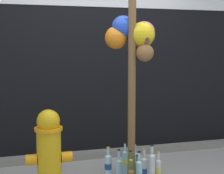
{
  "coord_description": "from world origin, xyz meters",
  "views": [
    {
      "loc": [
        -0.98,
        -2.93,
        1.39
      ],
      "look_at": [
        -0.08,
        0.34,
        1.0
      ],
      "focal_mm": 54.83,
      "sensor_mm": 36.0,
      "label": 1
    }
  ],
  "objects_px": {
    "memorial_post": "(133,17)",
    "bottle_10": "(144,168)",
    "bottle_4": "(139,174)",
    "bottle_3": "(137,173)",
    "bottle_6": "(152,167)",
    "bottle_2": "(119,167)",
    "bottle_7": "(135,162)",
    "bottle_1": "(125,161)",
    "bottle_9": "(158,170)",
    "bottle_0": "(108,163)",
    "fire_hydrant": "(49,151)",
    "bottle_8": "(130,174)"
  },
  "relations": [
    {
      "from": "memorial_post",
      "to": "bottle_8",
      "type": "bearing_deg",
      "value": -113.14
    },
    {
      "from": "bottle_2",
      "to": "bottle_6",
      "type": "bearing_deg",
      "value": -39.67
    },
    {
      "from": "bottle_4",
      "to": "bottle_7",
      "type": "distance_m",
      "value": 0.45
    },
    {
      "from": "bottle_3",
      "to": "fire_hydrant",
      "type": "bearing_deg",
      "value": 174.91
    },
    {
      "from": "fire_hydrant",
      "to": "bottle_9",
      "type": "xyz_separation_m",
      "value": [
        1.11,
        -0.04,
        -0.28
      ]
    },
    {
      "from": "fire_hydrant",
      "to": "bottle_9",
      "type": "relative_size",
      "value": 2.54
    },
    {
      "from": "bottle_1",
      "to": "bottle_7",
      "type": "distance_m",
      "value": 0.11
    },
    {
      "from": "bottle_1",
      "to": "bottle_6",
      "type": "distance_m",
      "value": 0.37
    },
    {
      "from": "fire_hydrant",
      "to": "bottle_10",
      "type": "bearing_deg",
      "value": 2.15
    },
    {
      "from": "bottle_6",
      "to": "bottle_9",
      "type": "relative_size",
      "value": 1.28
    },
    {
      "from": "fire_hydrant",
      "to": "bottle_0",
      "type": "height_order",
      "value": "fire_hydrant"
    },
    {
      "from": "bottle_0",
      "to": "bottle_10",
      "type": "height_order",
      "value": "bottle_10"
    },
    {
      "from": "memorial_post",
      "to": "bottle_0",
      "type": "relative_size",
      "value": 10.15
    },
    {
      "from": "bottle_3",
      "to": "bottle_8",
      "type": "xyz_separation_m",
      "value": [
        -0.09,
        -0.05,
        0.01
      ]
    },
    {
      "from": "bottle_2",
      "to": "bottle_4",
      "type": "xyz_separation_m",
      "value": [
        0.09,
        -0.37,
        0.05
      ]
    },
    {
      "from": "bottle_6",
      "to": "bottle_9",
      "type": "height_order",
      "value": "bottle_6"
    },
    {
      "from": "bottle_6",
      "to": "bottle_3",
      "type": "bearing_deg",
      "value": -179.17
    },
    {
      "from": "bottle_9",
      "to": "bottle_1",
      "type": "bearing_deg",
      "value": 132.95
    },
    {
      "from": "fire_hydrant",
      "to": "bottle_2",
      "type": "bearing_deg",
      "value": 11.93
    },
    {
      "from": "bottle_8",
      "to": "bottle_9",
      "type": "xyz_separation_m",
      "value": [
        0.33,
        0.09,
        -0.02
      ]
    },
    {
      "from": "bottle_0",
      "to": "bottle_2",
      "type": "relative_size",
      "value": 0.95
    },
    {
      "from": "fire_hydrant",
      "to": "bottle_0",
      "type": "bearing_deg",
      "value": 25.56
    },
    {
      "from": "fire_hydrant",
      "to": "bottle_3",
      "type": "distance_m",
      "value": 0.92
    },
    {
      "from": "bottle_1",
      "to": "bottle_8",
      "type": "bearing_deg",
      "value": -99.63
    },
    {
      "from": "memorial_post",
      "to": "bottle_1",
      "type": "bearing_deg",
      "value": 101.16
    },
    {
      "from": "bottle_0",
      "to": "bottle_1",
      "type": "distance_m",
      "value": 0.19
    },
    {
      "from": "bottle_3",
      "to": "bottle_10",
      "type": "bearing_deg",
      "value": 44.96
    },
    {
      "from": "bottle_2",
      "to": "bottle_6",
      "type": "relative_size",
      "value": 0.77
    },
    {
      "from": "bottle_0",
      "to": "bottle_10",
      "type": "relative_size",
      "value": 0.88
    },
    {
      "from": "bottle_0",
      "to": "bottle_3",
      "type": "xyz_separation_m",
      "value": [
        0.2,
        -0.4,
        0.02
      ]
    },
    {
      "from": "bottle_4",
      "to": "bottle_10",
      "type": "height_order",
      "value": "bottle_4"
    },
    {
      "from": "memorial_post",
      "to": "bottle_7",
      "type": "bearing_deg",
      "value": 60.45
    },
    {
      "from": "bottle_6",
      "to": "bottle_2",
      "type": "bearing_deg",
      "value": 140.33
    },
    {
      "from": "fire_hydrant",
      "to": "bottle_6",
      "type": "xyz_separation_m",
      "value": [
        1.03,
        -0.08,
        -0.24
      ]
    },
    {
      "from": "bottle_6",
      "to": "bottle_7",
      "type": "bearing_deg",
      "value": 104.43
    },
    {
      "from": "bottle_4",
      "to": "bottle_3",
      "type": "bearing_deg",
      "value": 76.85
    },
    {
      "from": "bottle_1",
      "to": "bottle_10",
      "type": "distance_m",
      "value": 0.26
    },
    {
      "from": "bottle_1",
      "to": "bottle_8",
      "type": "xyz_separation_m",
      "value": [
        -0.06,
        -0.38,
        0.0
      ]
    },
    {
      "from": "fire_hydrant",
      "to": "bottle_10",
      "type": "xyz_separation_m",
      "value": [
        0.98,
        0.04,
        -0.28
      ]
    },
    {
      "from": "bottle_8",
      "to": "bottle_6",
      "type": "bearing_deg",
      "value": 12.83
    },
    {
      "from": "bottle_10",
      "to": "bottle_7",
      "type": "bearing_deg",
      "value": 100.66
    },
    {
      "from": "memorial_post",
      "to": "bottle_10",
      "type": "xyz_separation_m",
      "value": [
        0.11,
        -0.05,
        -1.57
      ]
    },
    {
      "from": "fire_hydrant",
      "to": "bottle_10",
      "type": "relative_size",
      "value": 2.38
    },
    {
      "from": "bottle_6",
      "to": "bottle_10",
      "type": "distance_m",
      "value": 0.13
    },
    {
      "from": "bottle_0",
      "to": "bottle_9",
      "type": "height_order",
      "value": "bottle_9"
    },
    {
      "from": "bottle_1",
      "to": "bottle_4",
      "type": "distance_m",
      "value": 0.46
    },
    {
      "from": "bottle_3",
      "to": "bottle_9",
      "type": "xyz_separation_m",
      "value": [
        0.24,
        0.04,
        -0.0
      ]
    },
    {
      "from": "fire_hydrant",
      "to": "bottle_1",
      "type": "bearing_deg",
      "value": 16.48
    },
    {
      "from": "bottle_9",
      "to": "bottle_10",
      "type": "xyz_separation_m",
      "value": [
        -0.13,
        0.08,
        0.0
      ]
    },
    {
      "from": "bottle_9",
      "to": "bottle_7",
      "type": "bearing_deg",
      "value": 121.45
    }
  ]
}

